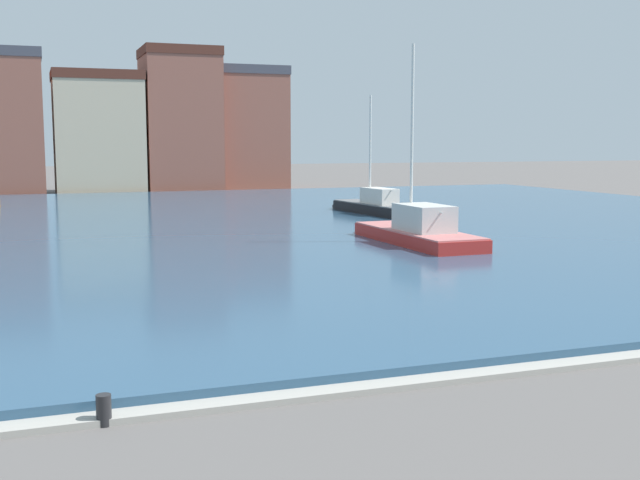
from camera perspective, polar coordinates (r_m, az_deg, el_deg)
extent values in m
cube|color=#2D5170|center=(40.30, -12.97, 0.83)|extent=(77.86, 54.05, 0.29)
cube|color=#ADA89E|center=(14.12, 1.36, -10.90)|extent=(77.86, 0.50, 0.12)
cube|color=red|center=(32.68, 7.03, -0.03)|extent=(2.37, 7.68, 0.79)
ellipsoid|color=red|center=(35.91, 4.33, 0.65)|extent=(2.09, 2.70, 0.75)
cube|color=#C7716E|center=(32.63, 7.04, 0.71)|extent=(2.32, 7.53, 0.06)
cube|color=silver|center=(32.07, 7.53, 1.60)|extent=(1.63, 2.70, 1.06)
cylinder|color=silver|center=(32.94, 6.67, 7.36)|extent=(0.12, 0.12, 7.61)
cylinder|color=silver|center=(31.87, 7.71, 2.12)|extent=(0.11, 2.68, 0.08)
cube|color=black|center=(45.82, 3.96, 2.08)|extent=(2.39, 7.46, 0.84)
ellipsoid|color=black|center=(48.86, 1.92, 2.41)|extent=(1.73, 2.71, 0.79)
cube|color=slate|center=(45.78, 3.97, 2.64)|extent=(2.34, 7.31, 0.06)
cube|color=silver|center=(45.27, 4.32, 3.20)|extent=(1.41, 2.67, 0.91)
cylinder|color=silver|center=(46.12, 3.65, 6.54)|extent=(0.12, 0.12, 6.27)
cylinder|color=silver|center=(45.09, 4.44, 3.67)|extent=(0.35, 2.56, 0.08)
cylinder|color=#232326|center=(13.06, -15.38, -11.79)|extent=(0.24, 0.24, 0.50)
cube|color=#C6B293|center=(70.54, -15.73, 7.14)|extent=(7.29, 6.03, 9.56)
cube|color=#51281E|center=(70.76, -15.88, 11.33)|extent=(7.43, 6.15, 0.80)
cube|color=#8E5142|center=(71.85, -10.06, 8.19)|extent=(6.47, 6.39, 11.82)
cube|color=#51281E|center=(72.26, -10.17, 13.20)|extent=(6.60, 6.52, 0.80)
cube|color=#8E5142|center=(75.18, -5.23, 7.71)|extent=(6.18, 7.08, 10.50)
cube|color=#42424C|center=(75.45, -5.28, 12.01)|extent=(6.30, 7.22, 0.80)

